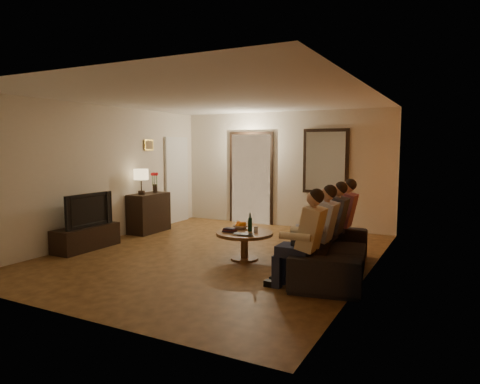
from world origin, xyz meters
The scene contains 33 objects.
floor centered at (0.00, 0.00, 0.00)m, with size 5.00×6.00×0.01m, color #432B12.
ceiling centered at (0.00, 0.00, 2.60)m, with size 5.00×6.00×0.01m, color white.
back_wall centered at (0.00, 3.00, 1.30)m, with size 5.00×0.02×2.60m, color beige.
front_wall centered at (0.00, -3.00, 1.30)m, with size 5.00×0.02×2.60m, color beige.
left_wall centered at (-2.50, 0.00, 1.30)m, with size 0.02×6.00×2.60m, color beige.
right_wall centered at (2.50, 0.00, 1.30)m, with size 0.02×6.00×2.60m, color beige.
orange_accent centered at (2.49, 0.00, 1.30)m, with size 0.01×6.00×2.60m, color #BA641F.
kitchen_doorway centered at (-0.80, 2.98, 1.05)m, with size 1.00×0.06×2.10m, color #FFE0A5.
door_trim centered at (-0.80, 2.97, 1.05)m, with size 1.12×0.04×2.22m, color black.
fridge_glimpse centered at (-0.55, 2.98, 0.90)m, with size 0.45×0.03×1.70m, color silver.
mirror_frame centered at (1.00, 2.96, 1.50)m, with size 1.00×0.05×1.40m, color black.
mirror_glass centered at (1.00, 2.93, 1.50)m, with size 0.86×0.02×1.26m, color white.
white_door centered at (-2.46, 2.30, 1.02)m, with size 0.06×0.85×2.04m, color white.
framed_art centered at (-2.47, 1.30, 1.85)m, with size 0.03×0.28×0.24m, color #B28C33.
art_canvas centered at (-2.46, 1.30, 1.85)m, with size 0.01×0.22×0.18m, color brown.
dresser centered at (-2.25, 0.99, 0.41)m, with size 0.45×0.93×0.83m, color black.
table_lamp centered at (-2.25, 0.77, 1.10)m, with size 0.30×0.30×0.54m, color beige, non-canonical shape.
flower_vase centered at (-2.25, 1.21, 1.05)m, with size 0.14×0.14×0.44m, color red, non-canonical shape.
tv_stand centered at (-2.25, -0.73, 0.20)m, with size 0.45×1.22×0.41m, color black.
tv centered at (-2.25, -0.73, 0.70)m, with size 0.13×1.03×0.59m, color black.
sofa centered at (2.03, -0.11, 0.34)m, with size 0.90×2.30×0.67m, color black.
person_a centered at (1.93, -1.01, 0.60)m, with size 0.60×0.40×1.20m, color tan, non-canonical shape.
person_b centered at (1.93, -0.41, 0.60)m, with size 0.60×0.40×1.20m, color tan, non-canonical shape.
person_c centered at (1.93, 0.19, 0.60)m, with size 0.60×0.40×1.20m, color tan, non-canonical shape.
person_d centered at (1.93, 0.79, 0.60)m, with size 0.60×0.40×1.20m, color tan, non-canonical shape.
dog centered at (1.60, 0.30, 0.28)m, with size 0.56×0.24×0.56m, color #A17D4A, non-canonical shape.
coffee_table centered at (0.57, -0.06, 0.23)m, with size 0.92×0.92×0.45m, color brown.
bowl centered at (0.39, 0.16, 0.48)m, with size 0.26×0.26×0.06m, color white.
oranges centered at (0.39, 0.16, 0.55)m, with size 0.20×0.20×0.08m, color orange, non-canonical shape.
wine_bottle centered at (0.62, 0.04, 0.60)m, with size 0.07×0.07×0.31m, color black, non-canonical shape.
wine_glass centered at (0.75, -0.01, 0.50)m, with size 0.06×0.06×0.10m, color silver.
book_stack centered at (0.35, -0.16, 0.48)m, with size 0.20×0.15×0.07m, color black, non-canonical shape.
laptop centered at (0.67, -0.34, 0.46)m, with size 0.33×0.21×0.03m, color black.
Camera 1 is at (3.63, -6.09, 1.82)m, focal length 32.00 mm.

